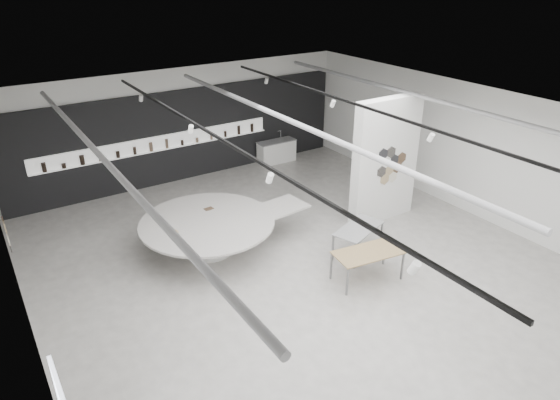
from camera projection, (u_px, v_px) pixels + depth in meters
room at (302, 194)px, 11.37m from camera, size 12.02×14.02×3.82m
back_wall_display at (183, 136)px, 16.85m from camera, size 11.80×0.27×3.10m
partition_column at (385, 161)px, 14.01m from camera, size 2.20×0.38×3.60m
display_island at (211, 231)px, 12.89m from camera, size 4.64×3.75×0.89m
sample_table_wood at (368, 254)px, 11.64m from camera, size 1.70×1.02×0.75m
sample_table_stone at (359, 230)px, 12.71m from camera, size 1.61×1.16×0.75m
kitchen_counter at (277, 151)px, 18.73m from camera, size 1.47×0.59×1.15m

